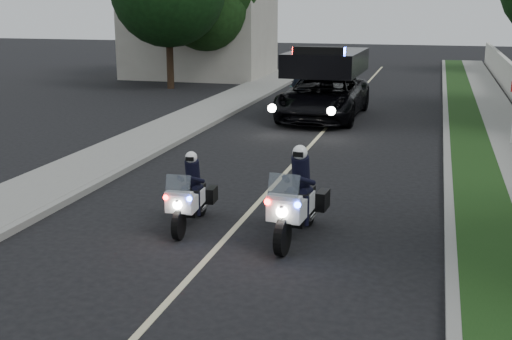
{
  "coord_description": "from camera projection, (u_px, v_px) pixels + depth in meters",
  "views": [
    {
      "loc": [
        3.65,
        -11.0,
        4.35
      ],
      "look_at": [
        0.2,
        1.48,
        1.0
      ],
      "focal_mm": 45.72,
      "sensor_mm": 36.0,
      "label": 1
    }
  ],
  "objects": [
    {
      "name": "bicycle",
      "position": [
        298.0,
        103.0,
        28.79
      ],
      "size": [
        0.65,
        1.59,
        0.81
      ],
      "primitive_type": "imported",
      "rotation": [
        0.0,
        0.0,
        -0.07
      ],
      "color": "black",
      "rests_on": "ground"
    },
    {
      "name": "police_moto_left",
      "position": [
        191.0,
        226.0,
        13.02
      ],
      "size": [
        0.74,
        1.81,
        1.51
      ],
      "primitive_type": null,
      "rotation": [
        0.0,
        0.0,
        0.06
      ],
      "color": "white",
      "rests_on": "ground"
    },
    {
      "name": "lane_marking",
      "position": [
        318.0,
        137.0,
        21.63
      ],
      "size": [
        0.12,
        50.0,
        0.01
      ],
      "primitive_type": "cube",
      "color": "#BFB78C",
      "rests_on": "ground"
    },
    {
      "name": "sidewalk_left",
      "position": [
        173.0,
        127.0,
        22.95
      ],
      "size": [
        2.0,
        60.0,
        0.16
      ],
      "primitive_type": "cube",
      "color": "gray",
      "rests_on": "ground"
    },
    {
      "name": "police_moto_right",
      "position": [
        296.0,
        238.0,
        12.35
      ],
      "size": [
        0.89,
        2.15,
        1.79
      ],
      "primitive_type": null,
      "rotation": [
        0.0,
        0.0,
        -0.07
      ],
      "color": "silver",
      "rests_on": "ground"
    },
    {
      "name": "grass_verge",
      "position": [
        470.0,
        143.0,
        20.37
      ],
      "size": [
        1.2,
        60.0,
        0.16
      ],
      "primitive_type": "cube",
      "color": "#193814",
      "rests_on": "ground"
    },
    {
      "name": "ground",
      "position": [
        225.0,
        239.0,
        12.29
      ],
      "size": [
        120.0,
        120.0,
        0.0
      ],
      "primitive_type": "plane",
      "color": "black",
      "rests_on": "ground"
    },
    {
      "name": "building_far",
      "position": [
        200.0,
        17.0,
        38.26
      ],
      "size": [
        8.0,
        6.0,
        7.0
      ],
      "primitive_type": "cube",
      "color": "#A8A396",
      "rests_on": "ground"
    },
    {
      "name": "tree_left_far",
      "position": [
        171.0,
        88.0,
        33.75
      ],
      "size": [
        7.4,
        7.4,
        9.69
      ],
      "primitive_type": null,
      "rotation": [
        0.0,
        0.0,
        0.34
      ],
      "color": "black",
      "rests_on": "ground"
    },
    {
      "name": "curb_left",
      "position": [
        202.0,
        128.0,
        22.66
      ],
      "size": [
        0.2,
        60.0,
        0.15
      ],
      "primitive_type": "cube",
      "color": "gray",
      "rests_on": "ground"
    },
    {
      "name": "police_suv",
      "position": [
        323.0,
        118.0,
        25.14
      ],
      "size": [
        2.99,
        6.21,
        2.99
      ],
      "primitive_type": "imported",
      "rotation": [
        0.0,
        0.0,
        -0.02
      ],
      "color": "black",
      "rests_on": "ground"
    },
    {
      "name": "curb_right",
      "position": [
        447.0,
        141.0,
        20.55
      ],
      "size": [
        0.2,
        60.0,
        0.15
      ],
      "primitive_type": "cube",
      "color": "gray",
      "rests_on": "ground"
    },
    {
      "name": "sign_post",
      "position": [
        510.0,
        147.0,
        20.06
      ],
      "size": [
        0.41,
        0.41,
        2.11
      ],
      "primitive_type": null,
      "rotation": [
        0.0,
        0.0,
        0.28
      ],
      "color": "#A90C14",
      "rests_on": "ground"
    },
    {
      "name": "tree_left_near",
      "position": [
        208.0,
        83.0,
        36.18
      ],
      "size": [
        5.98,
        5.98,
        7.96
      ],
      "primitive_type": null,
      "rotation": [
        0.0,
        0.0,
        -0.3
      ],
      "color": "#183A13",
      "rests_on": "ground"
    },
    {
      "name": "cyclist",
      "position": [
        298.0,
        103.0,
        28.79
      ],
      "size": [
        0.69,
        0.48,
        1.84
      ],
      "primitive_type": "imported",
      "rotation": [
        0.0,
        0.0,
        3.09
      ],
      "color": "black",
      "rests_on": "ground"
    }
  ]
}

